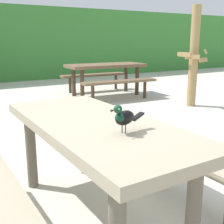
# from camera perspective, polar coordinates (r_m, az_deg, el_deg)

# --- Properties ---
(ground_plane) EXTENTS (60.00, 60.00, 0.00)m
(ground_plane) POSITION_cam_1_polar(r_m,az_deg,el_deg) (2.57, -1.43, -16.48)
(ground_plane) COLOR beige
(picnic_table_foreground) EXTENTS (1.71, 1.81, 0.74)m
(picnic_table_foreground) POSITION_cam_1_polar(r_m,az_deg,el_deg) (2.14, -3.22, -6.48)
(picnic_table_foreground) COLOR gray
(picnic_table_foreground) RESTS_ON ground
(bird_grackle) EXTENTS (0.28, 0.11, 0.18)m
(bird_grackle) POSITION_cam_1_polar(r_m,az_deg,el_deg) (1.78, 2.24, -0.96)
(bird_grackle) COLOR black
(bird_grackle) RESTS_ON picnic_table_foreground
(picnic_table_mid_left) EXTENTS (1.84, 1.78, 0.74)m
(picnic_table_mid_left) POSITION_cam_1_polar(r_m,az_deg,el_deg) (7.00, -1.22, 7.71)
(picnic_table_mid_left) COLOR brown
(picnic_table_mid_left) RESTS_ON ground
(stalk_post_right_side) EXTENTS (0.56, 0.49, 1.93)m
(stalk_post_right_side) POSITION_cam_1_polar(r_m,az_deg,el_deg) (6.03, 15.47, 10.16)
(stalk_post_right_side) COLOR #997A4C
(stalk_post_right_side) RESTS_ON ground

